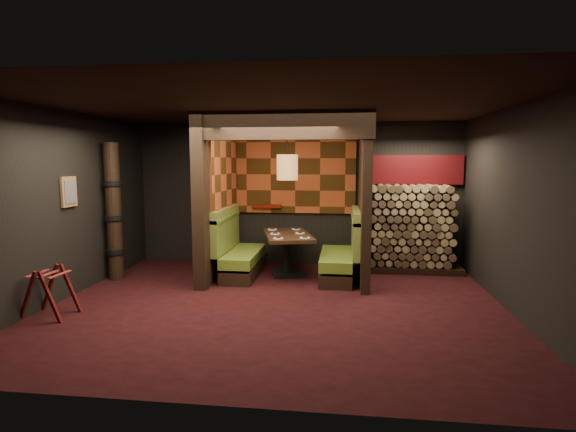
% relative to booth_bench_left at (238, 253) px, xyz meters
% --- Properties ---
extents(floor, '(6.50, 5.50, 0.02)m').
position_rel_booth_bench_left_xyz_m(floor, '(0.96, -1.65, -0.41)').
color(floor, black).
rests_on(floor, ground).
extents(ceiling, '(6.50, 5.50, 0.02)m').
position_rel_booth_bench_left_xyz_m(ceiling, '(0.96, -1.65, 2.46)').
color(ceiling, black).
rests_on(ceiling, ground).
extents(wall_back, '(6.50, 0.02, 2.85)m').
position_rel_booth_bench_left_xyz_m(wall_back, '(0.96, 1.11, 1.02)').
color(wall_back, black).
rests_on(wall_back, ground).
extents(wall_front, '(6.50, 0.02, 2.85)m').
position_rel_booth_bench_left_xyz_m(wall_front, '(0.96, -4.41, 1.02)').
color(wall_front, black).
rests_on(wall_front, ground).
extents(wall_left, '(0.02, 5.50, 2.85)m').
position_rel_booth_bench_left_xyz_m(wall_left, '(-2.30, -1.65, 1.02)').
color(wall_left, black).
rests_on(wall_left, ground).
extents(wall_right, '(0.02, 5.50, 2.85)m').
position_rel_booth_bench_left_xyz_m(wall_right, '(4.22, -1.65, 1.02)').
color(wall_right, black).
rests_on(wall_right, ground).
extents(partition_left, '(0.20, 2.20, 2.85)m').
position_rel_booth_bench_left_xyz_m(partition_left, '(-0.39, -0.00, 1.02)').
color(partition_left, black).
rests_on(partition_left, floor).
extents(partition_right, '(0.15, 2.10, 2.85)m').
position_rel_booth_bench_left_xyz_m(partition_right, '(2.26, 0.05, 1.02)').
color(partition_right, black).
rests_on(partition_right, floor).
extents(header_beam, '(2.85, 0.18, 0.44)m').
position_rel_booth_bench_left_xyz_m(header_beam, '(0.94, -0.95, 2.23)').
color(header_beam, black).
rests_on(header_beam, partition_left).
extents(tapa_back_panel, '(2.40, 0.06, 1.55)m').
position_rel_booth_bench_left_xyz_m(tapa_back_panel, '(0.94, 1.06, 1.42)').
color(tapa_back_panel, '#A9431F').
rests_on(tapa_back_panel, wall_back).
extents(tapa_side_panel, '(0.04, 1.85, 1.45)m').
position_rel_booth_bench_left_xyz_m(tapa_side_panel, '(-0.27, 0.17, 1.45)').
color(tapa_side_panel, '#A9431F').
rests_on(tapa_side_panel, partition_left).
extents(lacquer_shelf, '(0.60, 0.12, 0.07)m').
position_rel_booth_bench_left_xyz_m(lacquer_shelf, '(0.36, 1.00, 0.78)').
color(lacquer_shelf, '#601509').
rests_on(lacquer_shelf, wall_back).
extents(booth_bench_left, '(0.68, 1.60, 1.14)m').
position_rel_booth_bench_left_xyz_m(booth_bench_left, '(0.00, 0.00, 0.00)').
color(booth_bench_left, black).
rests_on(booth_bench_left, floor).
extents(booth_bench_right, '(0.68, 1.60, 1.14)m').
position_rel_booth_bench_left_xyz_m(booth_bench_right, '(1.89, 0.00, 0.00)').
color(booth_bench_right, black).
rests_on(booth_bench_right, floor).
extents(dining_table, '(1.14, 1.61, 0.77)m').
position_rel_booth_bench_left_xyz_m(dining_table, '(0.90, 0.09, 0.14)').
color(dining_table, black).
rests_on(dining_table, floor).
extents(place_settings, '(0.88, 1.26, 0.03)m').
position_rel_booth_bench_left_xyz_m(place_settings, '(0.90, 0.09, 0.38)').
color(place_settings, white).
rests_on(place_settings, dining_table).
extents(pendant_lamp, '(0.38, 0.38, 1.10)m').
position_rel_booth_bench_left_xyz_m(pendant_lamp, '(0.90, 0.04, 1.57)').
color(pendant_lamp, olive).
rests_on(pendant_lamp, ceiling).
extents(framed_picture, '(0.05, 0.36, 0.46)m').
position_rel_booth_bench_left_xyz_m(framed_picture, '(-2.25, -1.55, 1.22)').
color(framed_picture, '#956C43').
rests_on(framed_picture, wall_left).
extents(luggage_rack, '(0.68, 0.49, 0.72)m').
position_rel_booth_bench_left_xyz_m(luggage_rack, '(-2.01, -2.48, -0.04)').
color(luggage_rack, '#480C0C').
rests_on(luggage_rack, floor).
extents(totem_column, '(0.31, 0.31, 2.40)m').
position_rel_booth_bench_left_xyz_m(totem_column, '(-2.09, -0.55, 0.79)').
color(totem_column, black).
rests_on(totem_column, floor).
extents(firewood_stack, '(1.73, 0.70, 1.64)m').
position_rel_booth_bench_left_xyz_m(firewood_stack, '(3.25, 0.70, 0.42)').
color(firewood_stack, black).
rests_on(firewood_stack, floor).
extents(mosaic_header, '(1.83, 0.10, 0.56)m').
position_rel_booth_bench_left_xyz_m(mosaic_header, '(3.25, 1.03, 1.52)').
color(mosaic_header, maroon).
rests_on(mosaic_header, wall_back).
extents(bay_front_post, '(0.08, 0.08, 2.85)m').
position_rel_booth_bench_left_xyz_m(bay_front_post, '(2.35, 0.31, 1.02)').
color(bay_front_post, black).
rests_on(bay_front_post, floor).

